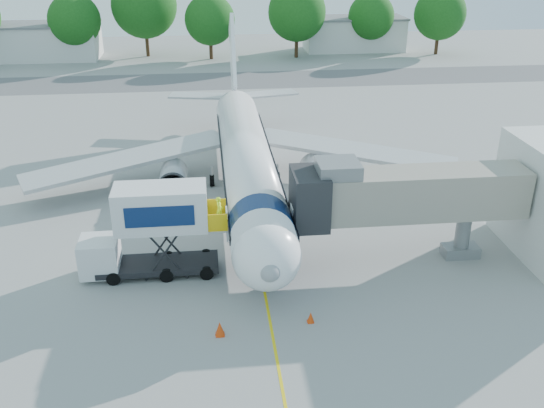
{
  "coord_description": "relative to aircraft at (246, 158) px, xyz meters",
  "views": [
    {
      "loc": [
        -2.77,
        -38.48,
        18.66
      ],
      "look_at": [
        0.95,
        -4.95,
        3.2
      ],
      "focal_mm": 40.0,
      "sensor_mm": 36.0,
      "label": 1
    }
  ],
  "objects": [
    {
      "name": "safety_cone_b",
      "position": [
        -2.62,
        -17.56,
        -2.57
      ],
      "size": [
        0.49,
        0.49,
        0.79
      ],
      "color": "red",
      "rests_on": "ground"
    },
    {
      "name": "tree_c",
      "position": [
        -11.58,
        56.07,
        4.83
      ],
      "size": [
        10.04,
        10.04,
        12.8
      ],
      "color": "#382314",
      "rests_on": "ground"
    },
    {
      "name": "taxiway_strip",
      "position": [
        0.0,
        37.88,
        -2.94
      ],
      "size": [
        120.0,
        10.0,
        0.01
      ],
      "primitive_type": "cube",
      "color": "#59595B",
      "rests_on": "ground"
    },
    {
      "name": "tree_e",
      "position": [
        11.63,
        52.58,
        3.9
      ],
      "size": [
        8.84,
        8.84,
        11.27
      ],
      "color": "#382314",
      "rests_on": "ground"
    },
    {
      "name": "ground",
      "position": [
        0.0,
        -4.12,
        -2.95
      ],
      "size": [
        160.0,
        160.0,
        0.0
      ],
      "primitive_type": "plane",
      "color": "gray",
      "rests_on": "ground"
    },
    {
      "name": "ground_tug",
      "position": [
        1.57,
        -21.65,
        -2.25
      ],
      "size": [
        3.44,
        1.93,
        1.34
      ],
      "rotation": [
        0.0,
        0.0,
        -0.06
      ],
      "color": "silver",
      "rests_on": "ground"
    },
    {
      "name": "outbuilding_left",
      "position": [
        -28.0,
        55.88,
        -0.29
      ],
      "size": [
        18.4,
        8.4,
        5.3
      ],
      "color": "silver",
      "rests_on": "ground"
    },
    {
      "name": "tree_f",
      "position": [
        24.06,
        55.37,
        2.71
      ],
      "size": [
        7.32,
        7.32,
        9.33
      ],
      "color": "#382314",
      "rests_on": "ground"
    },
    {
      "name": "safety_cone_a",
      "position": [
        2.09,
        -16.97,
        -2.66
      ],
      "size": [
        0.38,
        0.38,
        0.61
      ],
      "color": "red",
      "rests_on": "ground"
    },
    {
      "name": "tree_d",
      "position": [
        -1.66,
        52.78,
        2.93
      ],
      "size": [
        7.59,
        7.59,
        9.68
      ],
      "color": "#382314",
      "rests_on": "ground"
    },
    {
      "name": "outbuilding_right",
      "position": [
        22.0,
        57.88,
        -0.29
      ],
      "size": [
        16.4,
        7.4,
        5.3
      ],
      "color": "silver",
      "rests_on": "ground"
    },
    {
      "name": "guidance_line",
      "position": [
        0.0,
        -4.12,
        -2.94
      ],
      "size": [
        0.15,
        70.0,
        0.01
      ],
      "primitive_type": "cube",
      "color": "yellow",
      "rests_on": "ground"
    },
    {
      "name": "jet_bridge",
      "position": [
        7.99,
        -11.12,
        1.39
      ],
      "size": [
        13.9,
        3.2,
        6.6
      ],
      "color": "gray",
      "rests_on": "ground"
    },
    {
      "name": "tree_b",
      "position": [
        -21.79,
        53.69,
        3.07
      ],
      "size": [
        7.77,
        7.77,
        9.91
      ],
      "color": "#382314",
      "rests_on": "ground"
    },
    {
      "name": "tree_g",
      "position": [
        34.38,
        52.68,
        3.31
      ],
      "size": [
        8.09,
        8.09,
        10.32
      ],
      "color": "#382314",
      "rests_on": "ground"
    },
    {
      "name": "aircraft",
      "position": [
        0.0,
        0.0,
        0.0
      ],
      "size": [
        34.17,
        37.73,
        11.35
      ],
      "color": "white",
      "rests_on": "ground"
    },
    {
      "name": "catering_hiloader",
      "position": [
        -6.27,
        -11.12,
        -0.19
      ],
      "size": [
        8.5,
        2.44,
        5.5
      ],
      "color": "black",
      "rests_on": "ground"
    }
  ]
}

